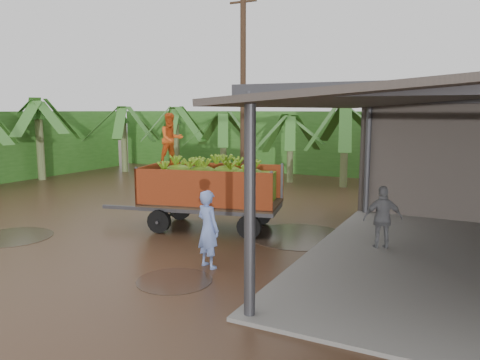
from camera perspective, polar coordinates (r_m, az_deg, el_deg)
name	(u,v)px	position (r m, az deg, el deg)	size (l,w,h in m)	color
ground	(145,234)	(14.38, -11.54, -6.49)	(100.00, 100.00, 0.00)	black
hedge_north	(283,141)	(28.94, 5.30, 4.78)	(22.00, 3.00, 3.60)	#2D661E
banana_trailer	(210,188)	(14.55, -3.64, -0.93)	(5.96, 2.96, 3.60)	#B73E1A
man_blue	(208,229)	(11.04, -3.91, -5.98)	(0.67, 0.44, 1.85)	#748DD3
man_grey	(383,219)	(12.85, 17.02, -4.53)	(1.01, 0.42, 1.73)	slate
utility_pole	(243,93)	(19.85, 0.38, 10.60)	(1.20, 0.24, 8.68)	#47301E
banana_plants	(140,146)	(22.73, -12.06, 4.09)	(25.04, 20.88, 4.35)	#2D661E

